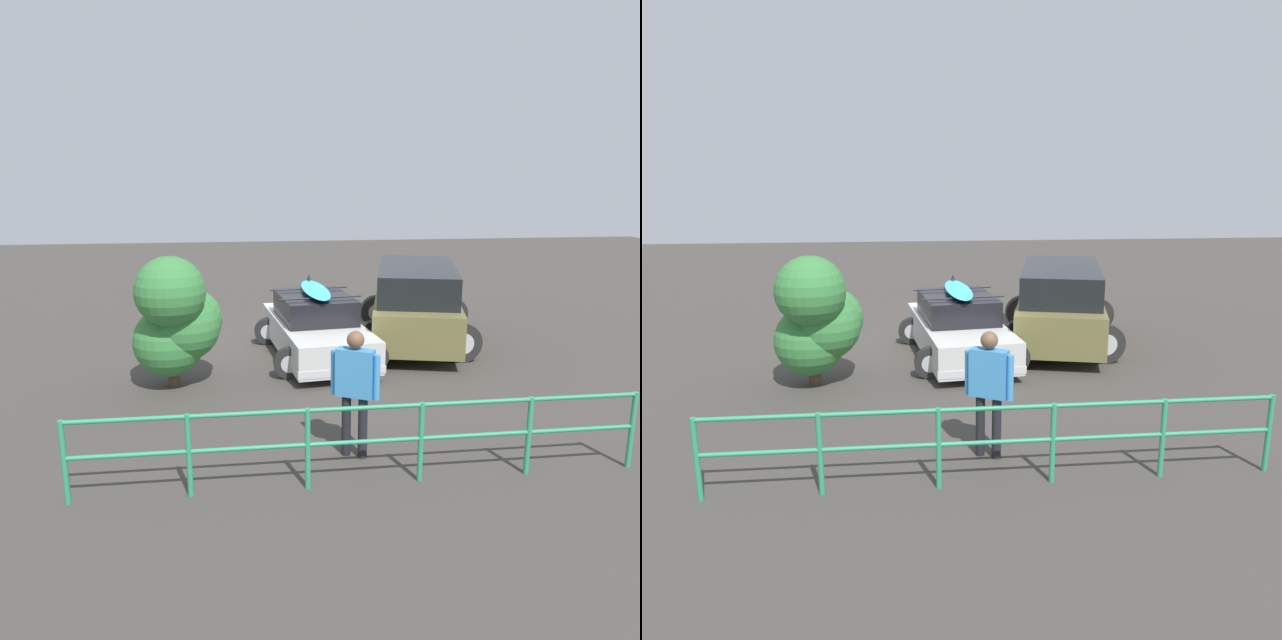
# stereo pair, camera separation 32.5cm
# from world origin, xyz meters

# --- Properties ---
(ground_plane) EXTENTS (44.00, 44.00, 0.02)m
(ground_plane) POSITION_xyz_m (0.00, 0.00, -0.01)
(ground_plane) COLOR #423D38
(ground_plane) RESTS_ON ground
(sedan_car) EXTENTS (2.57, 4.22, 1.60)m
(sedan_car) POSITION_xyz_m (-0.07, 0.58, 0.62)
(sedan_car) COLOR silver
(sedan_car) RESTS_ON ground
(suv_car) EXTENTS (3.27, 4.88, 1.79)m
(suv_car) POSITION_xyz_m (-2.45, -0.23, 0.93)
(suv_car) COLOR brown
(suv_car) RESTS_ON ground
(person_bystander) EXTENTS (0.62, 0.42, 1.79)m
(person_bystander) POSITION_xyz_m (-0.02, 5.40, 1.08)
(person_bystander) COLOR black
(person_bystander) RESTS_ON ground
(railing_fence) EXTENTS (7.25, 0.13, 1.06)m
(railing_fence) POSITION_xyz_m (-0.00, 6.22, 0.69)
(railing_fence) COLOR #2D9366
(railing_fence) RESTS_ON ground
(bush_near_left) EXTENTS (1.61, 1.87, 2.46)m
(bush_near_left) POSITION_xyz_m (2.61, 2.16, 1.23)
(bush_near_left) COLOR #4C3828
(bush_near_left) RESTS_ON ground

